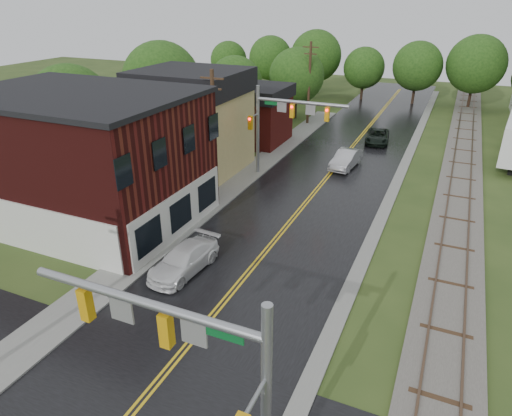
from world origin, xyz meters
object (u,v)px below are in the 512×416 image
Objects in this scene: tree_left_c at (236,85)px; traffic_signal_far at (283,117)px; tree_left_e at (297,77)px; suv_dark at (377,136)px; sedan_silver at (346,159)px; brick_building at (83,157)px; utility_pole_c at (309,82)px; utility_pole_b at (214,131)px; pickup_white at (184,260)px; tree_left_a at (72,109)px; tree_left_b at (163,83)px; traffic_signal_near at (192,354)px.

traffic_signal_far is at bearing -51.18° from tree_left_c.
tree_left_e reaches higher than tree_left_c.
suv_dark is (10.78, -6.19, -4.15)m from tree_left_e.
suv_dark is at bearing 87.96° from sedan_silver.
utility_pole_c is (5.68, 29.00, 0.57)m from brick_building.
brick_building is at bearing -96.71° from tree_left_e.
utility_pole_b is at bearing -123.76° from sedan_silver.
utility_pole_b is at bearing -123.14° from suv_dark.
utility_pole_b is 20.16m from suv_dark.
brick_building is 3.00× the size of pickup_white.
suv_dark is at bearing 39.28° from tree_left_a.
traffic_signal_far is at bearing 53.08° from brick_building.
utility_pole_b is 1.98× the size of sedan_silver.
utility_pole_b is (-3.33, -5.00, -0.25)m from traffic_signal_far.
utility_pole_c reaches higher than brick_building.
tree_left_b reaches higher than brick_building.
brick_building is at bearing -101.09° from utility_pole_c.
utility_pole_b is (5.68, 7.00, 0.57)m from brick_building.
tree_left_e reaches higher than pickup_white.
traffic_signal_far is at bearing 56.32° from utility_pole_b.
traffic_signal_far reaches higher than pickup_white.
traffic_signal_far is (9.01, 12.00, 0.82)m from brick_building.
traffic_signal_near is 30.66m from tree_left_a.
brick_building is 1.65× the size of tree_left_a.
utility_pole_c is 8.16m from tree_left_c.
brick_building is 24.94m from tree_left_c.
utility_pole_b is 23.99m from tree_left_e.
utility_pole_c is (-10.27, 42.00, -0.25)m from traffic_signal_near.
traffic_signal_far reaches higher than sedan_silver.
tree_left_b is 2.03× the size of pickup_white.
tree_left_b is at bearing -176.34° from sedan_silver.
tree_left_b is 25.41m from pickup_white.
utility_pole_c is at bearing 90.00° from utility_pole_b.
utility_pole_c reaches higher than tree_left_e.
tree_left_b is 9.03m from tree_left_c.
tree_left_e is (3.64, 30.90, 0.66)m from brick_building.
traffic_signal_far is 1.55× the size of suv_dark.
tree_left_c is 1.61× the size of suv_dark.
tree_left_e is (-2.05, 1.90, 0.09)m from utility_pole_c.
utility_pole_b reaches higher than tree_left_c.
traffic_signal_far is 0.82× the size of utility_pole_b.
tree_left_e is (-5.38, 18.90, -0.16)m from traffic_signal_far.
tree_left_a is 28.49m from suv_dark.
suv_dark is (19.78, 7.81, -5.06)m from tree_left_b.
brick_building is 28.82m from suv_dark.
suv_dark is (8.73, 17.71, -4.06)m from utility_pole_b.
utility_pole_c is at bearing -42.84° from tree_left_e.
brick_building is 10.14m from tree_left_a.
tree_left_a is 10.22m from tree_left_b.
tree_left_a is at bearing 136.87° from brick_building.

